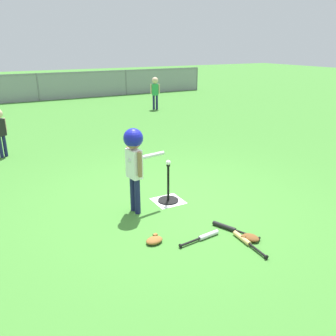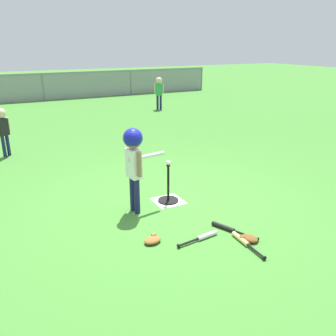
{
  "view_description": "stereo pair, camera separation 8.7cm",
  "coord_description": "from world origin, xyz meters",
  "px_view_note": "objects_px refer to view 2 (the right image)",
  "views": [
    {
      "loc": [
        -2.38,
        -4.3,
        2.32
      ],
      "look_at": [
        -0.0,
        0.07,
        0.55
      ],
      "focal_mm": 37.42,
      "sensor_mm": 36.0,
      "label": 1
    },
    {
      "loc": [
        -2.31,
        -4.34,
        2.32
      ],
      "look_at": [
        -0.0,
        0.07,
        0.55
      ],
      "focal_mm": 37.42,
      "sensor_mm": 36.0,
      "label": 2
    }
  ],
  "objects_px": {
    "glove_by_plate": "(153,240)",
    "glove_near_bats": "(249,238)",
    "fielder_deep_left": "(3,126)",
    "fielder_deep_right": "(159,89)",
    "batting_tee": "(168,196)",
    "spare_bat_silver": "(203,237)",
    "batter_child": "(134,153)",
    "spare_bat_black": "(228,229)",
    "spare_bat_wood": "(244,241)",
    "baseball_on_tee": "(168,163)"
  },
  "relations": [
    {
      "from": "spare_bat_black",
      "to": "batter_child",
      "type": "bearing_deg",
      "value": 128.32
    },
    {
      "from": "batter_child",
      "to": "fielder_deep_left",
      "type": "distance_m",
      "value": 4.05
    },
    {
      "from": "glove_by_plate",
      "to": "fielder_deep_left",
      "type": "bearing_deg",
      "value": 105.69
    },
    {
      "from": "fielder_deep_left",
      "to": "spare_bat_wood",
      "type": "distance_m",
      "value": 5.73
    },
    {
      "from": "batter_child",
      "to": "glove_by_plate",
      "type": "relative_size",
      "value": 5.15
    },
    {
      "from": "spare_bat_silver",
      "to": "spare_bat_black",
      "type": "relative_size",
      "value": 0.94
    },
    {
      "from": "baseball_on_tee",
      "to": "glove_by_plate",
      "type": "bearing_deg",
      "value": -126.59
    },
    {
      "from": "baseball_on_tee",
      "to": "glove_near_bats",
      "type": "xyz_separation_m",
      "value": [
        0.36,
        -1.5,
        -0.6
      ]
    },
    {
      "from": "baseball_on_tee",
      "to": "fielder_deep_right",
      "type": "xyz_separation_m",
      "value": [
        3.44,
        7.28,
        0.12
      ]
    },
    {
      "from": "batter_child",
      "to": "spare_bat_black",
      "type": "height_order",
      "value": "batter_child"
    },
    {
      "from": "batter_child",
      "to": "glove_near_bats",
      "type": "xyz_separation_m",
      "value": [
        0.94,
        -1.41,
        -0.85
      ]
    },
    {
      "from": "spare_bat_black",
      "to": "glove_by_plate",
      "type": "distance_m",
      "value": 1.02
    },
    {
      "from": "baseball_on_tee",
      "to": "fielder_deep_left",
      "type": "xyz_separation_m",
      "value": [
        -2.04,
        3.69,
        0.04
      ]
    },
    {
      "from": "glove_by_plate",
      "to": "glove_near_bats",
      "type": "distance_m",
      "value": 1.2
    },
    {
      "from": "batting_tee",
      "to": "spare_bat_silver",
      "type": "height_order",
      "value": "batting_tee"
    },
    {
      "from": "baseball_on_tee",
      "to": "glove_near_bats",
      "type": "relative_size",
      "value": 0.28
    },
    {
      "from": "fielder_deep_right",
      "to": "spare_bat_black",
      "type": "distance_m",
      "value": 9.05
    },
    {
      "from": "baseball_on_tee",
      "to": "batter_child",
      "type": "distance_m",
      "value": 0.64
    },
    {
      "from": "spare_bat_silver",
      "to": "glove_by_plate",
      "type": "xyz_separation_m",
      "value": [
        -0.6,
        0.22,
        0.01
      ]
    },
    {
      "from": "spare_bat_black",
      "to": "glove_by_plate",
      "type": "bearing_deg",
      "value": 169.08
    },
    {
      "from": "fielder_deep_left",
      "to": "glove_near_bats",
      "type": "distance_m",
      "value": 5.75
    },
    {
      "from": "spare_bat_wood",
      "to": "glove_by_plate",
      "type": "height_order",
      "value": "glove_by_plate"
    },
    {
      "from": "batting_tee",
      "to": "glove_by_plate",
      "type": "xyz_separation_m",
      "value": [
        -0.73,
        -0.98,
        -0.06
      ]
    },
    {
      "from": "fielder_deep_left",
      "to": "spare_bat_black",
      "type": "height_order",
      "value": "fielder_deep_left"
    },
    {
      "from": "batter_child",
      "to": "spare_bat_wood",
      "type": "height_order",
      "value": "batter_child"
    },
    {
      "from": "batting_tee",
      "to": "glove_by_plate",
      "type": "relative_size",
      "value": 2.48
    },
    {
      "from": "spare_bat_wood",
      "to": "spare_bat_black",
      "type": "bearing_deg",
      "value": 86.93
    },
    {
      "from": "fielder_deep_left",
      "to": "glove_by_plate",
      "type": "xyz_separation_m",
      "value": [
        1.31,
        -4.67,
        -0.64
      ]
    },
    {
      "from": "fielder_deep_left",
      "to": "fielder_deep_right",
      "type": "height_order",
      "value": "fielder_deep_right"
    },
    {
      "from": "spare_bat_wood",
      "to": "glove_by_plate",
      "type": "xyz_separation_m",
      "value": [
        -0.98,
        0.54,
        0.01
      ]
    },
    {
      "from": "glove_near_bats",
      "to": "fielder_deep_right",
      "type": "bearing_deg",
      "value": 70.68
    },
    {
      "from": "fielder_deep_left",
      "to": "spare_bat_silver",
      "type": "relative_size",
      "value": 1.73
    },
    {
      "from": "batting_tee",
      "to": "baseball_on_tee",
      "type": "bearing_deg",
      "value": 0.0
    },
    {
      "from": "spare_bat_black",
      "to": "glove_near_bats",
      "type": "relative_size",
      "value": 2.43
    },
    {
      "from": "batting_tee",
      "to": "batter_child",
      "type": "distance_m",
      "value": 0.99
    },
    {
      "from": "batting_tee",
      "to": "batter_child",
      "type": "height_order",
      "value": "batter_child"
    },
    {
      "from": "baseball_on_tee",
      "to": "fielder_deep_right",
      "type": "height_order",
      "value": "fielder_deep_right"
    },
    {
      "from": "glove_near_bats",
      "to": "baseball_on_tee",
      "type": "bearing_deg",
      "value": 103.34
    },
    {
      "from": "baseball_on_tee",
      "to": "spare_bat_black",
      "type": "relative_size",
      "value": 0.12
    },
    {
      "from": "fielder_deep_left",
      "to": "glove_by_plate",
      "type": "height_order",
      "value": "fielder_deep_left"
    },
    {
      "from": "batting_tee",
      "to": "glove_near_bats",
      "type": "relative_size",
      "value": 2.29
    },
    {
      "from": "batter_child",
      "to": "spare_bat_silver",
      "type": "xyz_separation_m",
      "value": [
        0.45,
        -1.11,
        -0.86
      ]
    },
    {
      "from": "spare_bat_wood",
      "to": "spare_bat_black",
      "type": "relative_size",
      "value": 0.97
    },
    {
      "from": "batter_child",
      "to": "fielder_deep_right",
      "type": "height_order",
      "value": "batter_child"
    },
    {
      "from": "batting_tee",
      "to": "spare_bat_black",
      "type": "height_order",
      "value": "batting_tee"
    },
    {
      "from": "baseball_on_tee",
      "to": "batter_child",
      "type": "height_order",
      "value": "batter_child"
    },
    {
      "from": "batting_tee",
      "to": "fielder_deep_right",
      "type": "xyz_separation_m",
      "value": [
        3.44,
        7.28,
        0.66
      ]
    },
    {
      "from": "spare_bat_wood",
      "to": "glove_near_bats",
      "type": "bearing_deg",
      "value": 10.04
    },
    {
      "from": "fielder_deep_left",
      "to": "spare_bat_wood",
      "type": "relative_size",
      "value": 1.69
    },
    {
      "from": "baseball_on_tee",
      "to": "batting_tee",
      "type": "bearing_deg",
      "value": 0.0
    }
  ]
}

